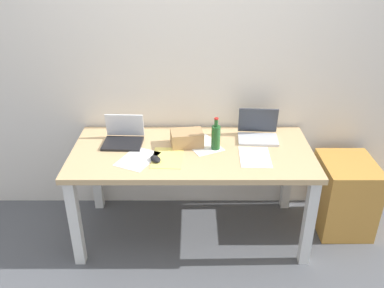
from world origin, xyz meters
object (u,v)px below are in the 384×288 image
object	(u,v)px
desk	(192,161)
laptop_left	(123,138)
beer_bottle	(216,137)
laptop_right	(258,132)
filing_cabinet	(344,195)
computer_mouse	(155,159)
cardboard_box	(187,138)

from	to	relation	value
desk	laptop_left	world-z (taller)	laptop_left
desk	beer_bottle	world-z (taller)	beer_bottle
laptop_right	beer_bottle	xyz separation A→B (m)	(-0.33, -0.17, 0.05)
desk	beer_bottle	xyz separation A→B (m)	(0.17, 0.02, 0.19)
laptop_right	desk	bearing A→B (deg)	-158.76
laptop_left	filing_cabinet	bearing A→B (deg)	-1.13
beer_bottle	computer_mouse	size ratio (longest dim) A/B	2.40
laptop_left	beer_bottle	world-z (taller)	beer_bottle
computer_mouse	desk	bearing A→B (deg)	1.56
laptop_left	filing_cabinet	distance (m)	1.77
filing_cabinet	beer_bottle	bearing A→B (deg)	-176.45
filing_cabinet	cardboard_box	bearing A→B (deg)	-179.67
laptop_right	beer_bottle	bearing A→B (deg)	-152.62
desk	filing_cabinet	xyz separation A→B (m)	(1.19, 0.09, -0.35)
laptop_left	laptop_right	size ratio (longest dim) A/B	0.95
beer_bottle	laptop_right	bearing A→B (deg)	27.38
laptop_right	cardboard_box	xyz separation A→B (m)	(-0.53, -0.11, 0.01)
desk	cardboard_box	bearing A→B (deg)	114.79
desk	laptop_left	xyz separation A→B (m)	(-0.51, 0.12, 0.13)
laptop_right	computer_mouse	world-z (taller)	laptop_right
beer_bottle	computer_mouse	bearing A→B (deg)	-156.66
beer_bottle	filing_cabinet	size ratio (longest dim) A/B	0.42
desk	cardboard_box	xyz separation A→B (m)	(-0.04, 0.08, 0.15)
laptop_left	beer_bottle	bearing A→B (deg)	-8.15
laptop_right	beer_bottle	distance (m)	0.37
cardboard_box	filing_cabinet	world-z (taller)	cardboard_box
desk	beer_bottle	bearing A→B (deg)	7.91
desk	filing_cabinet	distance (m)	1.25
desk	filing_cabinet	world-z (taller)	desk
desk	computer_mouse	size ratio (longest dim) A/B	17.21
laptop_left	beer_bottle	distance (m)	0.68
desk	laptop_right	bearing A→B (deg)	21.24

